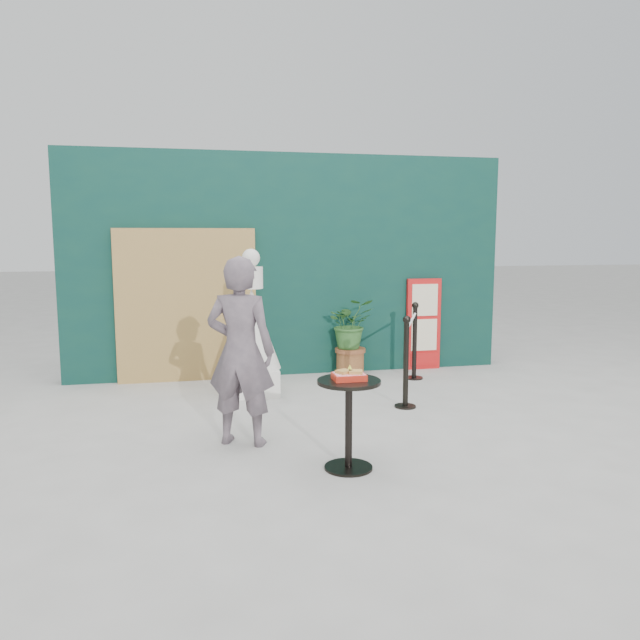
{
  "coord_description": "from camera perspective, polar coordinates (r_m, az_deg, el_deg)",
  "views": [
    {
      "loc": [
        -1.44,
        -5.32,
        1.91
      ],
      "look_at": [
        0.0,
        1.2,
        1.0
      ],
      "focal_mm": 35.0,
      "sensor_mm": 36.0,
      "label": 1
    }
  ],
  "objects": [
    {
      "name": "ground",
      "position": [
        5.84,
        2.58,
        -11.36
      ],
      "size": [
        60.0,
        60.0,
        0.0
      ],
      "primitive_type": "plane",
      "color": "#ADAAA5",
      "rests_on": "ground"
    },
    {
      "name": "back_wall",
      "position": [
        8.61,
        -2.8,
        5.02
      ],
      "size": [
        6.0,
        0.3,
        3.0
      ],
      "primitive_type": "cube",
      "color": "#0A302B",
      "rests_on": "ground"
    },
    {
      "name": "bamboo_fence",
      "position": [
        8.31,
        -12.09,
        1.31
      ],
      "size": [
        1.8,
        0.08,
        2.0
      ],
      "primitive_type": "cube",
      "color": "tan",
      "rests_on": "ground"
    },
    {
      "name": "woman",
      "position": [
        5.7,
        -7.28,
        -2.86
      ],
      "size": [
        0.74,
        0.63,
        1.73
      ],
      "primitive_type": "imported",
      "rotation": [
        0.0,
        0.0,
        2.73
      ],
      "color": "slate",
      "rests_on": "ground"
    },
    {
      "name": "menu_board",
      "position": [
        9.01,
        9.44,
        -0.38
      ],
      "size": [
        0.5,
        0.07,
        1.3
      ],
      "color": "red",
      "rests_on": "ground"
    },
    {
      "name": "statue",
      "position": [
        7.52,
        -6.23,
        -1.43
      ],
      "size": [
        0.68,
        0.68,
        1.75
      ],
      "color": "white",
      "rests_on": "ground"
    },
    {
      "name": "cafe_table",
      "position": [
        5.14,
        2.65,
        -8.22
      ],
      "size": [
        0.52,
        0.52,
        0.75
      ],
      "color": "black",
      "rests_on": "ground"
    },
    {
      "name": "food_basket",
      "position": [
        5.07,
        2.68,
        -5.07
      ],
      "size": [
        0.26,
        0.19,
        0.11
      ],
      "color": "red",
      "rests_on": "cafe_table"
    },
    {
      "name": "planter",
      "position": [
        8.55,
        2.8,
        -0.97
      ],
      "size": [
        0.62,
        0.54,
        1.06
      ],
      "color": "#965E31",
      "rests_on": "ground"
    },
    {
      "name": "stanchion_barrier",
      "position": [
        7.7,
        8.29,
        -2.92
      ],
      "size": [
        0.84,
        1.54,
        1.03
      ],
      "color": "black",
      "rests_on": "ground"
    }
  ]
}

